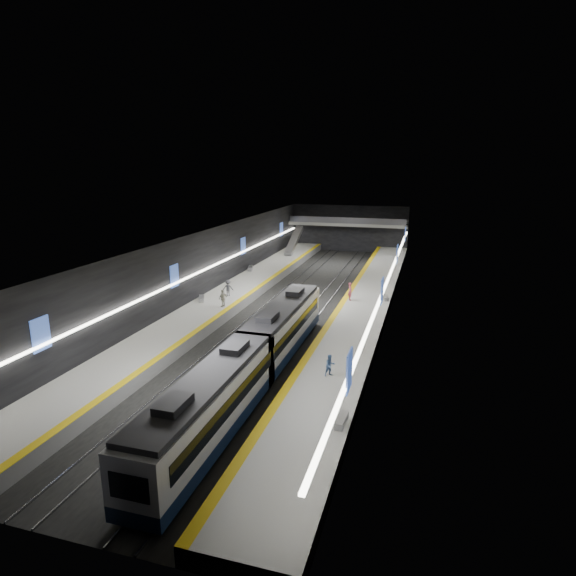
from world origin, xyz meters
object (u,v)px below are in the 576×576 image
(passenger_right_b, at_px, (330,366))
(passenger_left_a, at_px, (223,298))
(train, at_px, (253,358))
(bench_left_far, at_px, (250,268))
(bench_right_far, at_px, (386,298))
(bench_left_near, at_px, (201,299))
(passenger_right_a, at_px, (350,292))
(escalator, at_px, (294,241))
(bench_right_near, at_px, (342,420))
(passenger_left_b, at_px, (228,288))

(passenger_right_b, distance_m, passenger_left_a, 18.80)
(train, bearing_deg, bench_left_far, 111.18)
(bench_left_far, height_order, bench_right_far, bench_left_far)
(bench_left_near, height_order, passenger_right_b, passenger_right_b)
(passenger_right_a, distance_m, passenger_right_b, 19.04)
(bench_left_near, bearing_deg, escalator, 62.91)
(train, xyz_separation_m, passenger_left_a, (-8.51, 14.11, -0.30))
(bench_right_near, bearing_deg, train, 148.48)
(escalator, distance_m, passenger_right_a, 28.83)
(train, relative_size, passenger_left_a, 16.04)
(bench_right_near, height_order, passenger_right_a, passenger_right_a)
(bench_right_far, bearing_deg, passenger_left_b, 178.61)
(passenger_left_a, bearing_deg, passenger_right_a, 139.07)
(escalator, relative_size, bench_right_near, 4.78)
(bench_left_near, bearing_deg, passenger_left_b, 28.26)
(passenger_right_b, height_order, passenger_left_a, passenger_left_a)
(train, relative_size, bench_left_far, 14.97)
(train, height_order, bench_left_near, train)
(escalator, relative_size, bench_left_near, 4.44)
(bench_left_far, relative_size, passenger_left_a, 1.07)
(passenger_right_a, bearing_deg, bench_right_near, 166.03)
(bench_left_far, bearing_deg, passenger_left_a, -93.78)
(bench_right_near, xyz_separation_m, passenger_left_a, (-15.51, 18.88, 0.69))
(bench_left_far, xyz_separation_m, passenger_left_b, (2.34, -12.95, 0.66))
(bench_right_far, bearing_deg, bench_right_near, -102.80)
(bench_left_near, bearing_deg, train, -77.14)
(bench_left_near, distance_m, passenger_right_a, 15.71)
(passenger_right_a, distance_m, passenger_left_a, 13.33)
(bench_left_near, relative_size, passenger_left_a, 1.00)
(escalator, bearing_deg, bench_left_far, -97.77)
(bench_left_near, xyz_separation_m, bench_left_far, (-0.38, 15.49, 0.01))
(passenger_right_b, height_order, passenger_left_b, passenger_left_b)
(train, relative_size, passenger_right_a, 15.18)
(passenger_left_a, bearing_deg, bench_right_near, 61.66)
(bench_left_far, xyz_separation_m, passenger_right_a, (15.38, -10.86, 0.71))
(bench_right_near, height_order, bench_right_far, bench_right_near)
(train, relative_size, passenger_right_b, 18.91)
(bench_right_near, height_order, passenger_left_a, passenger_left_a)
(bench_right_far, height_order, passenger_right_b, passenger_right_b)
(bench_right_near, bearing_deg, bench_left_near, 135.34)
(bench_right_near, relative_size, passenger_left_a, 0.93)
(bench_right_near, xyz_separation_m, bench_right_far, (0.00, 26.16, -0.01))
(escalator, distance_m, passenger_left_b, 27.63)
(bench_left_far, bearing_deg, passenger_right_a, -50.67)
(train, bearing_deg, passenger_left_b, 118.17)
(passenger_left_a, bearing_deg, train, 53.36)
(bench_right_far, xyz_separation_m, passenger_left_b, (-16.66, -3.36, 0.70))
(bench_left_near, xyz_separation_m, bench_right_far, (18.62, 5.90, -0.02))
(bench_right_far, xyz_separation_m, passenger_right_b, (-1.88, -20.23, 0.56))
(train, distance_m, passenger_right_a, 20.40)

